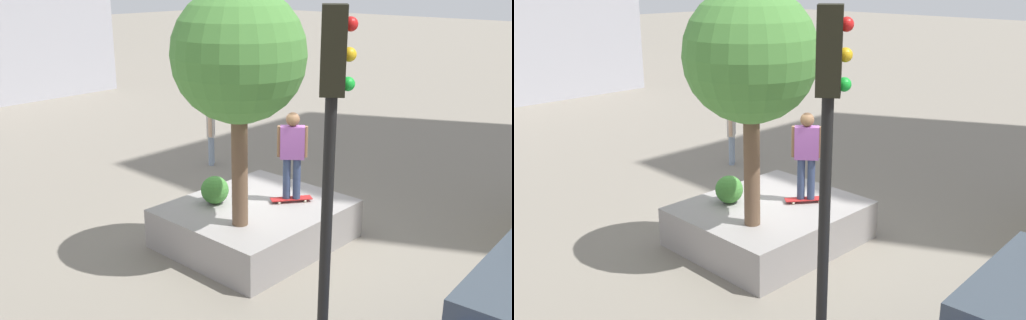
# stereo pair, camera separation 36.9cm
# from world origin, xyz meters

# --- Properties ---
(ground_plane) EXTENTS (120.00, 120.00, 0.00)m
(ground_plane) POSITION_xyz_m (0.00, 0.00, 0.00)
(ground_plane) COLOR gray
(planter_ledge) EXTENTS (3.21, 2.73, 0.76)m
(planter_ledge) POSITION_xyz_m (0.40, -0.10, 0.38)
(planter_ledge) COLOR gray
(planter_ledge) RESTS_ON ground
(plaza_tree) EXTENTS (2.23, 2.23, 4.07)m
(plaza_tree) POSITION_xyz_m (1.24, 0.30, 3.69)
(plaza_tree) COLOR brown
(plaza_tree) RESTS_ON planter_ledge
(boxwood_shrub) EXTENTS (0.53, 0.53, 0.53)m
(boxwood_shrub) POSITION_xyz_m (0.86, -0.75, 1.02)
(boxwood_shrub) COLOR #3D7A33
(boxwood_shrub) RESTS_ON planter_ledge
(skateboard) EXTENTS (0.77, 0.65, 0.07)m
(skateboard) POSITION_xyz_m (-0.19, 0.28, 0.81)
(skateboard) COLOR #A51E1E
(skateboard) RESTS_ON planter_ledge
(skateboarder) EXTENTS (0.44, 0.47, 1.69)m
(skateboarder) POSITION_xyz_m (-0.19, 0.28, 1.81)
(skateboarder) COLOR navy
(skateboarder) RESTS_ON skateboard
(traffic_light_corner) EXTENTS (0.37, 0.37, 4.69)m
(traffic_light_corner) POSITION_xyz_m (3.38, 3.67, 3.18)
(traffic_light_corner) COLOR black
(traffic_light_corner) RESTS_ON ground
(passerby_with_bag) EXTENTS (0.47, 0.45, 1.70)m
(passerby_with_bag) POSITION_xyz_m (-2.31, -4.27, 0.98)
(passerby_with_bag) COLOR #8C9EB7
(passerby_with_bag) RESTS_ON ground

